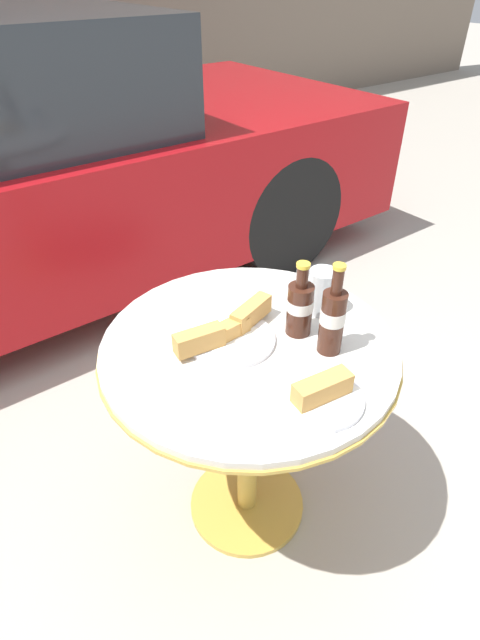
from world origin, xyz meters
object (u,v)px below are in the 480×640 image
object	(u,v)px
bistro_table	(248,382)
cola_bottle_left	(333,319)
drinking_glass	(322,293)
lunch_plate_far	(229,332)
cola_bottle_right	(300,306)
lunch_plate_near	(320,394)

from	to	relation	value
bistro_table	cola_bottle_left	world-z (taller)	cola_bottle_left
bistro_table	drinking_glass	world-z (taller)	drinking_glass
drinking_glass	cola_bottle_left	bearing A→B (deg)	-127.11
bistro_table	lunch_plate_far	bearing A→B (deg)	130.51
lunch_plate_far	cola_bottle_right	bearing A→B (deg)	-26.05
drinking_glass	cola_bottle_right	bearing A→B (deg)	-163.14
bistro_table	lunch_plate_far	world-z (taller)	lunch_plate_far
lunch_plate_far	cola_bottle_left	bearing A→B (deg)	-46.14
drinking_glass	lunch_plate_far	xyz separation A→B (m)	(-0.29, 0.05, -0.04)
bistro_table	drinking_glass	xyz separation A→B (m)	(0.25, -0.01, 0.20)
cola_bottle_right	lunch_plate_near	xyz separation A→B (m)	(-0.14, -0.22, -0.06)
cola_bottle_right	lunch_plate_far	xyz separation A→B (m)	(-0.17, 0.08, -0.06)
lunch_plate_near	lunch_plate_far	bearing A→B (deg)	96.28
cola_bottle_left	lunch_plate_near	xyz separation A→B (m)	(-0.15, -0.12, -0.08)
cola_bottle_right	lunch_plate_far	world-z (taller)	cola_bottle_right
bistro_table	cola_bottle_left	xyz separation A→B (m)	(0.15, -0.15, 0.24)
cola_bottle_right	drinking_glass	world-z (taller)	cola_bottle_right
lunch_plate_near	cola_bottle_left	bearing A→B (deg)	38.74
cola_bottle_left	drinking_glass	bearing A→B (deg)	52.89
bistro_table	drinking_glass	bearing A→B (deg)	-1.48
lunch_plate_far	drinking_glass	bearing A→B (deg)	-9.33
lunch_plate_near	cola_bottle_right	bearing A→B (deg)	58.65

